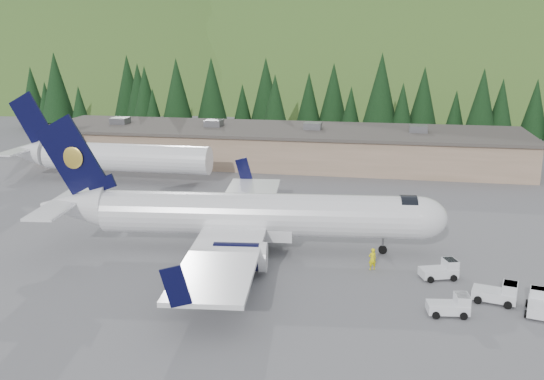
{
  "coord_description": "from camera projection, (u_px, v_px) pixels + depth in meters",
  "views": [
    {
      "loc": [
        10.49,
        -49.38,
        18.43
      ],
      "look_at": [
        0.0,
        6.0,
        4.0
      ],
      "focal_mm": 40.0,
      "sensor_mm": 36.0,
      "label": 1
    }
  ],
  "objects": [
    {
      "name": "second_airliner",
      "position": [
        105.0,
        156.0,
        78.08
      ],
      "size": [
        27.5,
        11.0,
        10.05
      ],
      "color": "white",
      "rests_on": "ground"
    },
    {
      "name": "hills",
      "position": [
        480.0,
        277.0,
        261.77
      ],
      "size": [
        614.0,
        330.0,
        300.0
      ],
      "color": "#2E581D",
      "rests_on": "ground"
    },
    {
      "name": "ramp_worker",
      "position": [
        372.0,
        259.0,
        48.86
      ],
      "size": [
        0.79,
        0.7,
        1.83
      ],
      "primitive_type": "imported",
      "rotation": [
        0.0,
        0.0,
        3.62
      ],
      "color": "yellow",
      "rests_on": "ground"
    },
    {
      "name": "baggage_tug_d",
      "position": [
        452.0,
        306.0,
        41.02
      ],
      "size": [
        2.91,
        1.96,
        1.47
      ],
      "rotation": [
        0.0,
        0.0,
        0.13
      ],
      "color": "white",
      "rests_on": "ground"
    },
    {
      "name": "ground",
      "position": [
        259.0,
        250.0,
        53.47
      ],
      "size": [
        600.0,
        600.0,
        0.0
      ],
      "primitive_type": "plane",
      "color": "#5A5A5F"
    },
    {
      "name": "baggage_tug_b",
      "position": [
        499.0,
        293.0,
        42.85
      ],
      "size": [
        3.27,
        2.38,
        1.6
      ],
      "rotation": [
        0.0,
        0.0,
        -0.24
      ],
      "color": "white",
      "rests_on": "ground"
    },
    {
      "name": "airliner",
      "position": [
        247.0,
        216.0,
        52.76
      ],
      "size": [
        35.87,
        33.73,
        11.9
      ],
      "rotation": [
        0.0,
        0.0,
        0.11
      ],
      "color": "white",
      "rests_on": "ground"
    },
    {
      "name": "baggage_tug_a",
      "position": [
        442.0,
        270.0,
        47.19
      ],
      "size": [
        3.14,
        2.43,
        1.51
      ],
      "rotation": [
        0.0,
        0.0,
        0.35
      ],
      "color": "white",
      "rests_on": "ground"
    },
    {
      "name": "tree_line",
      "position": [
        270.0,
        97.0,
        110.88
      ],
      "size": [
        112.06,
        19.56,
        14.25
      ],
      "color": "black",
      "rests_on": "ground"
    },
    {
      "name": "terminal_building",
      "position": [
        279.0,
        145.0,
        89.89
      ],
      "size": [
        71.0,
        17.0,
        6.1
      ],
      "color": "#8B715A",
      "rests_on": "ground"
    },
    {
      "name": "baggage_tug_c",
      "position": [
        539.0,
        303.0,
        41.34
      ],
      "size": [
        2.22,
        3.06,
        1.5
      ],
      "rotation": [
        0.0,
        0.0,
        1.33
      ],
      "color": "white",
      "rests_on": "ground"
    }
  ]
}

